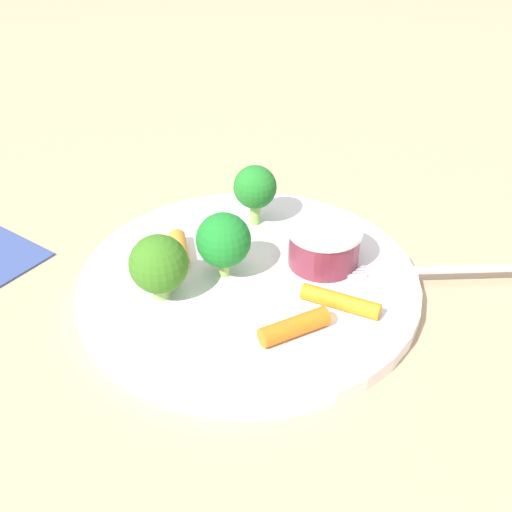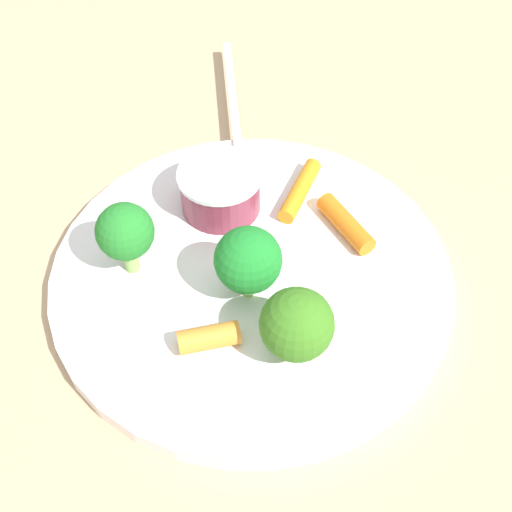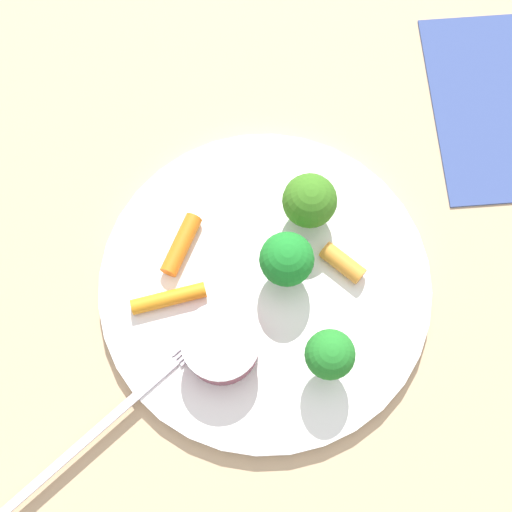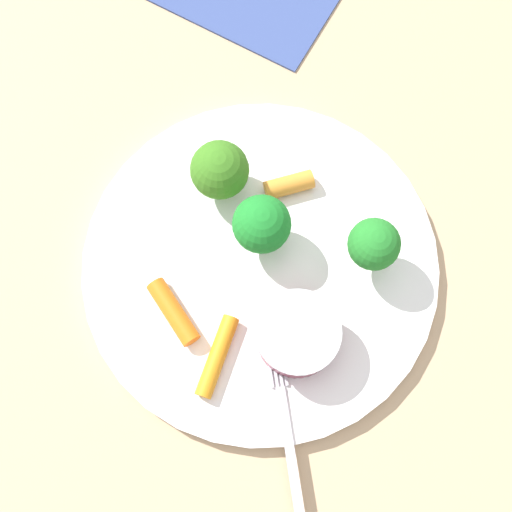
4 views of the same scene
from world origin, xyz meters
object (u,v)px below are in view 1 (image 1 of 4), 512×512
Objects in this scene: broccoli_floret_2 at (223,240)px; carrot_stick_0 at (294,327)px; sauce_cup at (324,245)px; fork at (452,269)px; broccoli_floret_1 at (255,188)px; carrot_stick_2 at (178,249)px; plate at (249,283)px; carrot_stick_1 at (340,301)px; broccoli_floret_0 at (159,265)px.

carrot_stick_0 is (-0.00, 0.09, -0.03)m from broccoli_floret_2.
fork is (-0.07, 0.07, -0.01)m from sauce_cup.
carrot_stick_0 is (0.06, 0.13, -0.03)m from broccoli_floret_1.
broccoli_floret_1 is at bearing -83.24° from sauce_cup.
broccoli_floret_1 is 1.46× the size of carrot_stick_2.
carrot_stick_2 is 0.22× the size of fork.
carrot_stick_0 is 0.15m from fork.
plate is 0.07m from carrot_stick_0.
sauce_cup reaches higher than carrot_stick_2.
broccoli_floret_2 is 1.44× the size of carrot_stick_2.
fork is at bearing 146.71° from plate.
broccoli_floret_2 is (0.01, -0.01, 0.04)m from plate.
sauce_cup is 1.10× the size of broccoli_floret_2.
fork is at bearing 119.46° from broccoli_floret_1.
broccoli_floret_1 reaches higher than carrot_stick_1.
carrot_stick_0 is at bearing 90.62° from broccoli_floret_2.
broccoli_floret_0 is 0.86× the size of carrot_stick_1.
carrot_stick_2 reaches higher than carrot_stick_1.
broccoli_floret_2 is at bearing -34.41° from fork.
carrot_stick_1 is at bearing -176.51° from carrot_stick_0.
broccoli_floret_0 is (0.12, -0.04, 0.01)m from sauce_cup.
carrot_stick_0 and carrot_stick_2 have the same top height.
broccoli_floret_0 is 0.12m from broccoli_floret_1.
sauce_cup is at bearing 162.11° from plate.
broccoli_floret_2 reaches higher than carrot_stick_0.
sauce_cup is at bearing 139.98° from carrot_stick_2.
sauce_cup is at bearing 156.14° from broccoli_floret_2.
sauce_cup is 0.10m from fork.
carrot_stick_1 is (-0.10, 0.09, -0.02)m from broccoli_floret_0.
sauce_cup is 1.00× the size of carrot_stick_1.
sauce_cup is at bearing -42.72° from fork.
sauce_cup is 0.13m from broccoli_floret_0.
broccoli_floret_2 is 0.18m from fork.
broccoli_floret_0 reaches higher than carrot_stick_2.
fork is (-0.13, 0.09, 0.01)m from plate.
broccoli_floret_0 is 1.37× the size of carrot_stick_2.
carrot_stick_1 reaches higher than plate.
fork is (-0.08, 0.15, -0.03)m from broccoli_floret_1.
plate is 4.51× the size of carrot_stick_1.
broccoli_floret_0 is 0.11m from carrot_stick_0.
broccoli_floret_1 is at bearing -160.27° from broccoli_floret_0.
broccoli_floret_2 reaches higher than fork.
broccoli_floret_2 is 0.31× the size of fork.
carrot_stick_0 is (0.01, 0.07, 0.01)m from plate.
broccoli_floret_1 is at bearing -97.80° from carrot_stick_1.
fork is at bearing 145.59° from broccoli_floret_2.
plate is 4.88× the size of broccoli_floret_1.
broccoli_floret_2 is 0.91× the size of carrot_stick_1.
broccoli_floret_0 is 0.06m from carrot_stick_2.
broccoli_floret_0 reaches higher than plate.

